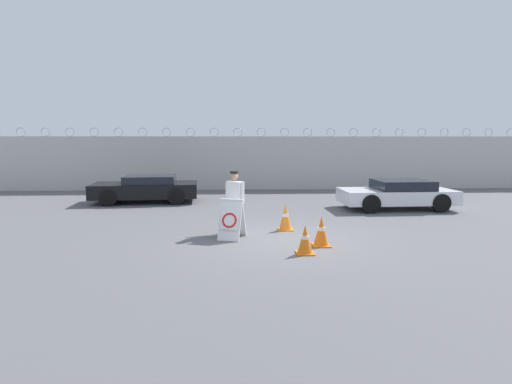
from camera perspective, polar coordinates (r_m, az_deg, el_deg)
ground_plane at (r=10.84m, az=4.36°, el=-6.82°), size 90.00×90.00×0.00m
perimeter_wall at (r=21.65m, az=0.75°, el=4.18°), size 36.00×0.30×3.32m
barricade_sign at (r=10.87m, az=-3.52°, el=-3.87°), size 0.81×0.93×1.09m
security_guard at (r=11.51m, az=-3.13°, el=-0.91°), size 0.61×0.56×1.78m
traffic_cone_near at (r=10.25m, az=9.31°, el=-5.56°), size 0.44×0.44×0.76m
traffic_cone_mid at (r=9.51m, az=7.02°, el=-6.77°), size 0.41×0.41×0.69m
traffic_cone_far at (r=11.93m, az=4.23°, el=-3.62°), size 0.43×0.43×0.77m
parked_car_front_coupe at (r=17.79m, az=-15.40°, el=0.52°), size 4.53×2.26×1.16m
parked_car_far_side at (r=16.44m, az=19.58°, el=-0.25°), size 4.33×2.02×1.13m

